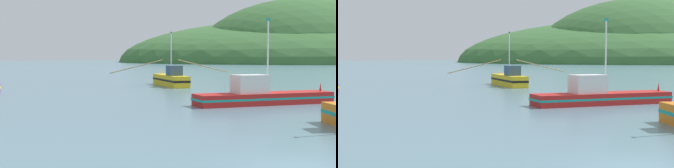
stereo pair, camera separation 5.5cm
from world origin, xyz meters
TOP-DOWN VIEW (x-y plane):
  - hill_mid_left at (139.13, 204.56)m, footprint 210.40×168.32m
  - hill_far_center at (122.09, 179.98)m, footprint 116.85×93.48m
  - fishing_boat_yellow at (8.12, 41.32)m, footprint 15.62×9.38m
  - fishing_boat_red at (8.66, 18.78)m, footprint 11.83×2.79m

SIDE VIEW (x-z plane):
  - hill_mid_left at x=139.13m, z-range -22.71..22.71m
  - hill_far_center at x=122.09m, z-range -31.29..31.29m
  - fishing_boat_red at x=8.66m, z-range -2.71..4.13m
  - fishing_boat_yellow at x=8.12m, z-range -2.55..4.27m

